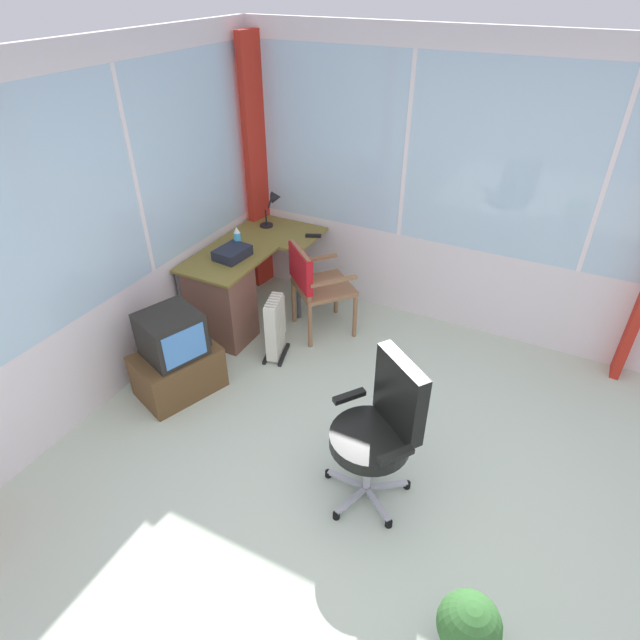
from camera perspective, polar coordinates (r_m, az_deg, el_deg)
The scene contains 14 objects.
ground at distance 3.57m, azimuth 6.15°, elevation -21.04°, with size 5.71×5.66×0.06m, color beige.
north_window_panel at distance 3.90m, azimuth -26.75°, elevation 5.77°, with size 4.71×0.07×2.54m.
east_window_panel at distance 4.68m, azimuth 18.33°, elevation 12.20°, with size 0.07×4.66×2.54m.
curtain_corner at distance 5.34m, azimuth -6.82°, elevation 15.80°, with size 0.29×0.07×2.44m, color red.
desk at distance 4.82m, azimuth -10.38°, elevation 2.53°, with size 1.39×0.82×0.74m.
desk_lamp at distance 5.24m, azimuth -5.04°, elevation 12.52°, with size 0.23×0.20×0.34m.
tv_remote at distance 5.04m, azimuth -0.74°, elevation 9.17°, with size 0.04×0.15×0.02m, color black.
spray_bottle at distance 4.83m, azimuth -9.00°, elevation 8.78°, with size 0.06×0.06×0.22m.
paper_tray at distance 4.71m, azimuth -9.53°, elevation 7.22°, with size 0.30×0.23×0.09m, color #1F2431.
wooden_armchair at distance 4.69m, azimuth -0.93°, elevation 4.48°, with size 0.68×0.68×0.88m.
office_chair at distance 3.24m, azimuth 6.78°, elevation -11.10°, with size 0.60×0.61×1.04m.
tv_on_stand at distance 4.29m, azimuth -15.41°, elevation -4.02°, with size 0.75×0.63×0.74m.
space_heater at distance 4.56m, azimuth -4.85°, elevation -0.70°, with size 0.37×0.25×0.58m.
potted_plant at distance 3.01m, azimuth 15.83°, elevation -29.56°, with size 0.31×0.31×0.44m.
Camera 1 is at (-1.96, -0.59, 2.90)m, focal length 29.36 mm.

